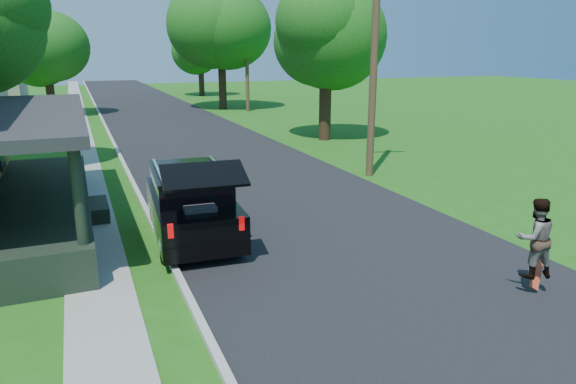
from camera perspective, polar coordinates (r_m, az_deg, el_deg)
name	(u,v)px	position (r m, az deg, el deg)	size (l,w,h in m)	color
ground	(369,266)	(11.65, 9.02, -8.16)	(140.00, 140.00, 0.00)	#205611
street	(186,135)	(29.96, -11.27, 6.24)	(8.00, 120.00, 0.02)	black
curb	(111,139)	(29.46, -19.04, 5.54)	(0.15, 120.00, 0.12)	#A6A5A0
sidewalk	(81,141)	(29.42, -22.05, 5.25)	(1.30, 120.00, 0.03)	gray
black_suv	(191,203)	(13.27, -10.69, -1.21)	(2.20, 5.07, 2.31)	black
skateboarder	(535,238)	(10.96, 25.75, -4.61)	(0.88, 0.76, 1.59)	black
skateboard	(537,273)	(11.46, 25.91, -8.12)	(0.62, 0.42, 0.59)	#A42B0E
tree_left_far	(44,40)	(41.95, -25.52, 15.04)	(6.60, 6.81, 8.32)	black
tree_right_near	(325,26)	(27.54, 4.18, 17.94)	(7.16, 6.73, 8.76)	black
tree_right_mid	(220,23)	(42.98, -7.59, 18.07)	(6.95, 6.88, 10.41)	black
tree_right_far	(200,45)	(56.44, -9.80, 15.78)	(6.12, 6.28, 7.97)	black
utility_pole_near	(375,30)	(19.43, 9.68, 17.32)	(1.65, 0.58, 10.37)	#4E3824
utility_pole_far	(246,39)	(41.12, -4.63, 16.61)	(1.69, 0.69, 10.73)	#4E3824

